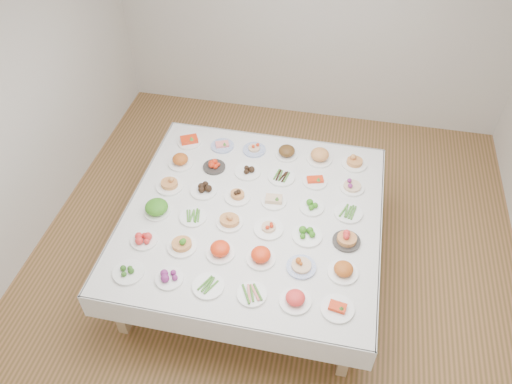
% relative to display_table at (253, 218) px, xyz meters
% --- Properties ---
extents(room_envelope, '(5.02, 5.02, 2.81)m').
position_rel_display_table_xyz_m(room_envelope, '(0.19, 0.23, 1.14)').
color(room_envelope, '#9D6841').
rests_on(room_envelope, ground).
extents(display_table, '(2.36, 2.36, 0.75)m').
position_rel_display_table_xyz_m(display_table, '(0.00, 0.00, 0.00)').
color(display_table, white).
rests_on(display_table, ground).
extents(dish_0, '(0.26, 0.26, 0.10)m').
position_rel_display_table_xyz_m(dish_0, '(-0.86, -0.88, 0.10)').
color(dish_0, white).
rests_on(dish_0, display_table).
extents(dish_1, '(0.23, 0.23, 0.10)m').
position_rel_display_table_xyz_m(dish_1, '(-0.51, -0.87, 0.10)').
color(dish_1, white).
rests_on(dish_1, display_table).
extents(dish_2, '(0.26, 0.26, 0.06)m').
position_rel_display_table_xyz_m(dish_2, '(-0.18, -0.88, 0.09)').
color(dish_2, white).
rests_on(dish_2, display_table).
extents(dish_3, '(0.26, 0.24, 0.06)m').
position_rel_display_table_xyz_m(dish_3, '(0.18, -0.88, 0.09)').
color(dish_3, white).
rests_on(dish_3, display_table).
extents(dish_4, '(0.25, 0.25, 0.13)m').
position_rel_display_table_xyz_m(dish_4, '(0.53, -0.87, 0.12)').
color(dish_4, white).
rests_on(dish_4, display_table).
extents(dish_5, '(0.26, 0.26, 0.10)m').
position_rel_display_table_xyz_m(dish_5, '(0.86, -0.87, 0.10)').
color(dish_5, white).
rests_on(dish_5, display_table).
extents(dish_6, '(0.24, 0.24, 0.10)m').
position_rel_display_table_xyz_m(dish_6, '(-0.86, -0.52, 0.11)').
color(dish_6, white).
rests_on(dish_6, display_table).
extents(dish_7, '(0.26, 0.26, 0.15)m').
position_rel_display_table_xyz_m(dish_7, '(-0.52, -0.52, 0.14)').
color(dish_7, white).
rests_on(dish_7, display_table).
extents(dish_8, '(0.25, 0.25, 0.14)m').
position_rel_display_table_xyz_m(dish_8, '(-0.17, -0.52, 0.13)').
color(dish_8, white).
rests_on(dish_8, display_table).
extents(dish_9, '(0.25, 0.25, 0.13)m').
position_rel_display_table_xyz_m(dish_9, '(0.18, -0.51, 0.12)').
color(dish_9, white).
rests_on(dish_9, display_table).
extents(dish_10, '(0.25, 0.25, 0.13)m').
position_rel_display_table_xyz_m(dish_10, '(0.53, -0.53, 0.12)').
color(dish_10, '#4C66B2').
rests_on(dish_10, display_table).
extents(dish_11, '(0.25, 0.25, 0.15)m').
position_rel_display_table_xyz_m(dish_11, '(0.87, -0.51, 0.13)').
color(dish_11, white).
rests_on(dish_11, display_table).
extents(dish_12, '(0.24, 0.24, 0.16)m').
position_rel_display_table_xyz_m(dish_12, '(-0.87, -0.17, 0.14)').
color(dish_12, white).
rests_on(dish_12, display_table).
extents(dish_13, '(0.25, 0.25, 0.05)m').
position_rel_display_table_xyz_m(dish_13, '(-0.52, -0.17, 0.08)').
color(dish_13, white).
rests_on(dish_13, display_table).
extents(dish_14, '(0.24, 0.24, 0.14)m').
position_rel_display_table_xyz_m(dish_14, '(-0.18, -0.17, 0.13)').
color(dish_14, white).
rests_on(dish_14, display_table).
extents(dish_15, '(0.27, 0.27, 0.12)m').
position_rel_display_table_xyz_m(dish_15, '(0.18, -0.17, 0.12)').
color(dish_15, white).
rests_on(dish_15, display_table).
extents(dish_16, '(0.26, 0.26, 0.11)m').
position_rel_display_table_xyz_m(dish_16, '(0.53, -0.18, 0.11)').
color(dish_16, white).
rests_on(dish_16, display_table).
extents(dish_17, '(0.24, 0.24, 0.16)m').
position_rel_display_table_xyz_m(dish_17, '(0.88, -0.17, 0.14)').
color(dish_17, '#2E2B29').
rests_on(dish_17, display_table).
extents(dish_18, '(0.27, 0.27, 0.15)m').
position_rel_display_table_xyz_m(dish_18, '(-0.87, 0.17, 0.13)').
color(dish_18, white).
rests_on(dish_18, display_table).
extents(dish_19, '(0.26, 0.26, 0.11)m').
position_rel_display_table_xyz_m(dish_19, '(-0.52, 0.18, 0.11)').
color(dish_19, white).
rests_on(dish_19, display_table).
extents(dish_20, '(0.25, 0.25, 0.13)m').
position_rel_display_table_xyz_m(dish_20, '(-0.18, 0.17, 0.12)').
color(dish_20, white).
rests_on(dish_20, display_table).
extents(dish_21, '(0.24, 0.24, 0.10)m').
position_rel_display_table_xyz_m(dish_21, '(0.17, 0.18, 0.10)').
color(dish_21, white).
rests_on(dish_21, display_table).
extents(dish_22, '(0.23, 0.23, 0.09)m').
position_rel_display_table_xyz_m(dish_22, '(0.53, 0.17, 0.10)').
color(dish_22, white).
rests_on(dish_22, display_table).
extents(dish_23, '(0.26, 0.26, 0.06)m').
position_rel_display_table_xyz_m(dish_23, '(0.87, 0.17, 0.09)').
color(dish_23, white).
rests_on(dish_23, display_table).
extents(dish_24, '(0.26, 0.26, 0.15)m').
position_rel_display_table_xyz_m(dish_24, '(-0.86, 0.52, 0.14)').
color(dish_24, white).
rests_on(dish_24, display_table).
extents(dish_25, '(0.22, 0.22, 0.09)m').
position_rel_display_table_xyz_m(dish_25, '(-0.51, 0.53, 0.10)').
color(dish_25, '#2E2B29').
rests_on(dish_25, display_table).
extents(dish_26, '(0.26, 0.26, 0.11)m').
position_rel_display_table_xyz_m(dish_26, '(-0.17, 0.53, 0.11)').
color(dish_26, white).
rests_on(dish_26, display_table).
extents(dish_27, '(0.26, 0.26, 0.06)m').
position_rel_display_table_xyz_m(dish_27, '(0.18, 0.52, 0.09)').
color(dish_27, white).
rests_on(dish_27, display_table).
extents(dish_28, '(0.24, 0.24, 0.10)m').
position_rel_display_table_xyz_m(dish_28, '(0.51, 0.53, 0.10)').
color(dish_28, white).
rests_on(dish_28, display_table).
extents(dish_29, '(0.24, 0.24, 0.13)m').
position_rel_display_table_xyz_m(dish_29, '(0.88, 0.52, 0.13)').
color(dish_29, white).
rests_on(dish_29, display_table).
extents(dish_30, '(0.25, 0.25, 0.11)m').
position_rel_display_table_xyz_m(dish_30, '(-0.88, 0.87, 0.11)').
color(dish_30, white).
rests_on(dish_30, display_table).
extents(dish_31, '(0.24, 0.24, 0.10)m').
position_rel_display_table_xyz_m(dish_31, '(-0.52, 0.87, 0.10)').
color(dish_31, '#4C66B2').
rests_on(dish_31, display_table).
extents(dish_32, '(0.24, 0.24, 0.12)m').
position_rel_display_table_xyz_m(dish_32, '(-0.17, 0.88, 0.11)').
color(dish_32, '#4C66B2').
rests_on(dish_32, display_table).
extents(dish_33, '(0.23, 0.23, 0.13)m').
position_rel_display_table_xyz_m(dish_33, '(0.18, 0.87, 0.12)').
color(dish_33, white).
rests_on(dish_33, display_table).
extents(dish_34, '(0.26, 0.26, 0.15)m').
position_rel_display_table_xyz_m(dish_34, '(0.52, 0.87, 0.14)').
color(dish_34, white).
rests_on(dish_34, display_table).
extents(dish_35, '(0.25, 0.25, 0.15)m').
position_rel_display_table_xyz_m(dish_35, '(0.88, 0.87, 0.13)').
color(dish_35, white).
rests_on(dish_35, display_table).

